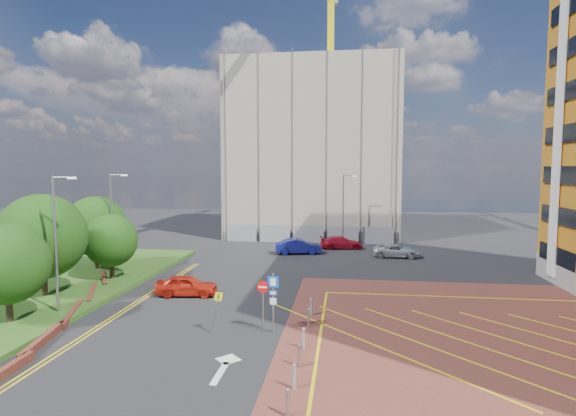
% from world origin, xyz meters
% --- Properties ---
extents(ground, '(140.00, 140.00, 0.00)m').
position_xyz_m(ground, '(0.00, 0.00, 0.00)').
color(ground, black).
rests_on(ground, ground).
extents(forecourt, '(26.00, 26.00, 0.02)m').
position_xyz_m(forecourt, '(14.00, 0.00, 0.01)').
color(forecourt, brown).
rests_on(forecourt, ground).
extents(grass_bed, '(14.00, 32.00, 0.30)m').
position_xyz_m(grass_bed, '(-18.00, 6.00, 0.15)').
color(grass_bed, '#254817').
rests_on(grass_bed, ground).
extents(retaining_wall, '(6.06, 20.33, 0.40)m').
position_xyz_m(retaining_wall, '(-11.80, 2.00, 0.20)').
color(retaining_wall, brown).
rests_on(retaining_wall, ground).
extents(tree_a, '(4.40, 4.40, 5.41)m').
position_xyz_m(tree_a, '(-14.00, 0.00, 3.50)').
color(tree_a, '#3D2B1C').
rests_on(tree_a, grass_bed).
extents(tree_b, '(5.60, 5.60, 6.74)m').
position_xyz_m(tree_b, '(-15.50, 5.00, 4.24)').
color(tree_b, '#3D2B1C').
rests_on(tree_b, grass_bed).
extents(tree_c, '(4.00, 4.00, 4.90)m').
position_xyz_m(tree_c, '(-13.50, 10.00, 3.19)').
color(tree_c, '#3D2B1C').
rests_on(tree_c, grass_bed).
extents(tree_d, '(5.00, 5.00, 6.08)m').
position_xyz_m(tree_d, '(-16.50, 13.00, 3.87)').
color(tree_d, '#3D2B1C').
rests_on(tree_d, grass_bed).
extents(lamp_left_near, '(1.53, 0.16, 8.00)m').
position_xyz_m(lamp_left_near, '(-12.42, 2.00, 4.66)').
color(lamp_left_near, '#9EA0A8').
rests_on(lamp_left_near, grass_bed).
extents(lamp_left_far, '(1.53, 0.16, 8.00)m').
position_xyz_m(lamp_left_far, '(-14.42, 12.00, 4.66)').
color(lamp_left_far, '#9EA0A8').
rests_on(lamp_left_far, grass_bed).
extents(lamp_back, '(1.53, 0.16, 8.00)m').
position_xyz_m(lamp_back, '(4.08, 28.00, 4.36)').
color(lamp_back, '#9EA0A8').
rests_on(lamp_back, ground).
extents(sign_cluster, '(1.17, 0.12, 3.20)m').
position_xyz_m(sign_cluster, '(0.30, 0.98, 1.95)').
color(sign_cluster, '#9EA0A8').
rests_on(sign_cluster, ground).
extents(warning_sign, '(0.70, 0.41, 2.25)m').
position_xyz_m(warning_sign, '(-2.46, 0.47, 1.43)').
color(warning_sign, '#9EA0A8').
rests_on(warning_sign, ground).
extents(bollard_row, '(0.14, 11.14, 0.90)m').
position_xyz_m(bollard_row, '(2.30, -1.67, 0.47)').
color(bollard_row, '#9EA0A8').
rests_on(bollard_row, forecourt).
extents(construction_building, '(21.20, 19.20, 22.00)m').
position_xyz_m(construction_building, '(0.00, 40.00, 11.00)').
color(construction_building, '#A49B86').
rests_on(construction_building, ground).
extents(tower_crane, '(1.60, 35.00, 35.40)m').
position_xyz_m(tower_crane, '(2.00, 39.44, 25.85)').
color(tower_crane, yellow).
rests_on(tower_crane, ground).
extents(construction_fence, '(21.60, 0.06, 2.00)m').
position_xyz_m(construction_fence, '(1.00, 30.00, 1.00)').
color(construction_fence, gray).
rests_on(construction_fence, ground).
extents(car_red_left, '(4.35, 2.19, 1.42)m').
position_xyz_m(car_red_left, '(-6.48, 7.10, 0.71)').
color(car_red_left, red).
rests_on(car_red_left, ground).
extents(car_blue_back, '(4.89, 2.52, 1.54)m').
position_xyz_m(car_blue_back, '(-0.47, 23.04, 0.77)').
color(car_blue_back, navy).
rests_on(car_blue_back, ground).
extents(car_red_back, '(4.81, 2.50, 1.33)m').
position_xyz_m(car_red_back, '(3.86, 26.55, 0.67)').
color(car_red_back, '#A50E1F').
rests_on(car_red_back, ground).
extents(car_silver_back, '(4.57, 2.12, 1.27)m').
position_xyz_m(car_silver_back, '(9.25, 22.55, 0.63)').
color(car_silver_back, silver).
rests_on(car_silver_back, ground).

